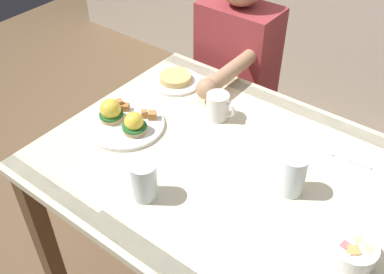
# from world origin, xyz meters

# --- Properties ---
(dining_table) EXTENTS (1.20, 0.90, 0.74)m
(dining_table) POSITION_xyz_m (0.00, 0.00, 0.63)
(dining_table) COLOR beige
(dining_table) RESTS_ON ground_plane
(eggs_benedict_plate) EXTENTS (0.27, 0.27, 0.09)m
(eggs_benedict_plate) POSITION_xyz_m (-0.41, -0.06, 0.77)
(eggs_benedict_plate) COLOR white
(eggs_benedict_plate) RESTS_ON dining_table
(fruit_bowl) EXTENTS (0.12, 0.12, 0.06)m
(fruit_bowl) POSITION_xyz_m (0.42, -0.10, 0.77)
(fruit_bowl) COLOR white
(fruit_bowl) RESTS_ON dining_table
(coffee_mug) EXTENTS (0.11, 0.08, 0.09)m
(coffee_mug) POSITION_xyz_m (-0.19, 0.18, 0.79)
(coffee_mug) COLOR white
(coffee_mug) RESTS_ON dining_table
(fork) EXTENTS (0.16, 0.03, 0.00)m
(fork) POSITION_xyz_m (0.26, 0.25, 0.74)
(fork) COLOR silver
(fork) RESTS_ON dining_table
(water_glass_far) EXTENTS (0.08, 0.08, 0.13)m
(water_glass_far) POSITION_xyz_m (0.18, 0.02, 0.80)
(water_glass_far) COLOR silver
(water_glass_far) RESTS_ON dining_table
(water_glass_extra) EXTENTS (0.08, 0.08, 0.12)m
(water_glass_extra) POSITION_xyz_m (-0.14, -0.25, 0.79)
(water_glass_extra) COLOR silver
(water_glass_extra) RESTS_ON dining_table
(side_plate) EXTENTS (0.20, 0.20, 0.04)m
(side_plate) POSITION_xyz_m (-0.45, 0.26, 0.75)
(side_plate) COLOR white
(side_plate) RESTS_ON dining_table
(diner_person) EXTENTS (0.34, 0.54, 1.14)m
(diner_person) POSITION_xyz_m (-0.39, 0.60, 0.65)
(diner_person) COLOR #33333D
(diner_person) RESTS_ON ground_plane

